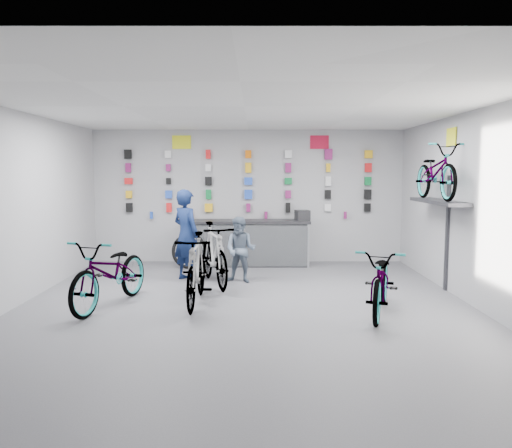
{
  "coord_description": "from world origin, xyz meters",
  "views": [
    {
      "loc": [
        0.16,
        -7.34,
        2.06
      ],
      "look_at": [
        0.17,
        1.4,
        1.14
      ],
      "focal_mm": 35.0,
      "sensor_mm": 36.0,
      "label": 1
    }
  ],
  "objects_px": {
    "bike_center": "(196,269)",
    "counter": "(248,243)",
    "bike_left": "(111,272)",
    "bike_service": "(214,254)",
    "bike_right": "(382,280)",
    "clerk": "(186,235)",
    "customer": "(241,250)"
  },
  "relations": [
    {
      "from": "bike_left",
      "to": "bike_center",
      "type": "bearing_deg",
      "value": 20.33
    },
    {
      "from": "bike_left",
      "to": "bike_service",
      "type": "xyz_separation_m",
      "value": [
        1.45,
        1.46,
        0.04
      ]
    },
    {
      "from": "bike_center",
      "to": "bike_service",
      "type": "distance_m",
      "value": 1.36
    },
    {
      "from": "bike_service",
      "to": "counter",
      "type": "bearing_deg",
      "value": 55.19
    },
    {
      "from": "clerk",
      "to": "customer",
      "type": "distance_m",
      "value": 1.09
    },
    {
      "from": "bike_left",
      "to": "bike_center",
      "type": "distance_m",
      "value": 1.29
    },
    {
      "from": "bike_center",
      "to": "bike_service",
      "type": "bearing_deg",
      "value": 84.17
    },
    {
      "from": "bike_right",
      "to": "clerk",
      "type": "relative_size",
      "value": 1.09
    },
    {
      "from": "bike_center",
      "to": "clerk",
      "type": "height_order",
      "value": "clerk"
    },
    {
      "from": "customer",
      "to": "clerk",
      "type": "bearing_deg",
      "value": -175.26
    },
    {
      "from": "bike_left",
      "to": "bike_right",
      "type": "bearing_deg",
      "value": 9.65
    },
    {
      "from": "counter",
      "to": "bike_service",
      "type": "bearing_deg",
      "value": -107.0
    },
    {
      "from": "counter",
      "to": "clerk",
      "type": "distance_m",
      "value": 1.93
    },
    {
      "from": "bike_left",
      "to": "clerk",
      "type": "height_order",
      "value": "clerk"
    },
    {
      "from": "bike_center",
      "to": "bike_left",
      "type": "bearing_deg",
      "value": -174.06
    },
    {
      "from": "bike_center",
      "to": "bike_right",
      "type": "distance_m",
      "value": 2.8
    },
    {
      "from": "counter",
      "to": "customer",
      "type": "distance_m",
      "value": 1.73
    },
    {
      "from": "clerk",
      "to": "counter",
      "type": "bearing_deg",
      "value": -85.76
    },
    {
      "from": "bike_right",
      "to": "clerk",
      "type": "bearing_deg",
      "value": 162.19
    },
    {
      "from": "bike_right",
      "to": "clerk",
      "type": "distance_m",
      "value": 3.92
    },
    {
      "from": "bike_center",
      "to": "counter",
      "type": "bearing_deg",
      "value": 78.13
    },
    {
      "from": "bike_right",
      "to": "customer",
      "type": "relative_size",
      "value": 1.54
    },
    {
      "from": "counter",
      "to": "bike_left",
      "type": "xyz_separation_m",
      "value": [
        -2.04,
        -3.4,
        0.05
      ]
    },
    {
      "from": "bike_service",
      "to": "customer",
      "type": "distance_m",
      "value": 0.53
    },
    {
      "from": "counter",
      "to": "bike_left",
      "type": "bearing_deg",
      "value": -121.03
    },
    {
      "from": "counter",
      "to": "bike_right",
      "type": "distance_m",
      "value": 4.3
    },
    {
      "from": "bike_left",
      "to": "bike_service",
      "type": "height_order",
      "value": "bike_service"
    },
    {
      "from": "bike_center",
      "to": "bike_right",
      "type": "xyz_separation_m",
      "value": [
        2.75,
        -0.52,
        -0.06
      ]
    },
    {
      "from": "bike_center",
      "to": "clerk",
      "type": "distance_m",
      "value": 1.86
    },
    {
      "from": "bike_service",
      "to": "customer",
      "type": "height_order",
      "value": "customer"
    },
    {
      "from": "clerk",
      "to": "customer",
      "type": "bearing_deg",
      "value": -150.12
    },
    {
      "from": "bike_left",
      "to": "customer",
      "type": "xyz_separation_m",
      "value": [
        1.93,
        1.68,
        0.08
      ]
    }
  ]
}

